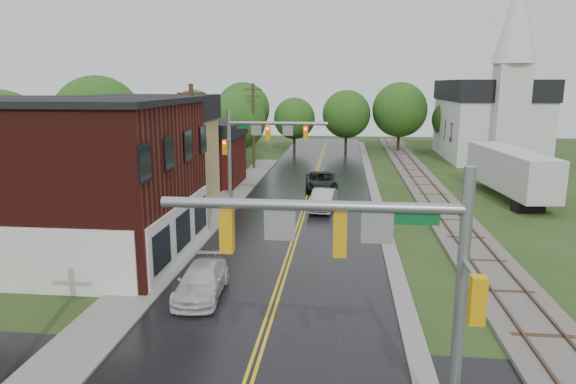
% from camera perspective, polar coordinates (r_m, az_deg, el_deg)
% --- Properties ---
extents(main_road, '(10.00, 90.00, 0.02)m').
position_cam_1_polar(main_road, '(40.85, 2.22, -0.77)').
color(main_road, black).
rests_on(main_road, ground).
extents(curb_right, '(0.80, 70.00, 0.12)m').
position_cam_1_polar(curb_right, '(45.72, 9.43, 0.45)').
color(curb_right, gray).
rests_on(curb_right, ground).
extents(sidewalk_left, '(2.40, 50.00, 0.12)m').
position_cam_1_polar(sidewalk_left, '(37.00, -7.97, -2.23)').
color(sidewalk_left, gray).
rests_on(sidewalk_left, ground).
extents(brick_building, '(14.30, 10.30, 8.30)m').
position_cam_1_polar(brick_building, '(29.47, -25.03, 1.35)').
color(brick_building, '#44130E').
rests_on(brick_building, ground).
extents(yellow_house, '(8.00, 7.00, 6.40)m').
position_cam_1_polar(yellow_house, '(38.74, -14.66, 2.96)').
color(yellow_house, tan).
rests_on(yellow_house, ground).
extents(darkred_building, '(7.00, 6.00, 4.40)m').
position_cam_1_polar(darkred_building, '(47.02, -9.59, 3.49)').
color(darkred_building, '#3F0F0C').
rests_on(darkred_building, ground).
extents(church, '(10.40, 18.40, 20.00)m').
position_cam_1_polar(church, '(65.85, 21.66, 8.39)').
color(church, silver).
rests_on(church, ground).
extents(railroad, '(3.20, 80.00, 0.30)m').
position_cam_1_polar(railroad, '(46.19, 15.14, 0.45)').
color(railroad, '#59544C').
rests_on(railroad, ground).
extents(traffic_signal_near, '(7.34, 0.30, 7.20)m').
position_cam_1_polar(traffic_signal_near, '(12.44, 9.25, -7.19)').
color(traffic_signal_near, gray).
rests_on(traffic_signal_near, ground).
extents(traffic_signal_far, '(7.34, 0.43, 7.20)m').
position_cam_1_polar(traffic_signal_far, '(37.49, -3.38, 5.78)').
color(traffic_signal_far, gray).
rests_on(traffic_signal_far, ground).
extents(utility_pole_b, '(1.80, 0.28, 9.00)m').
position_cam_1_polar(utility_pole_b, '(33.43, -10.46, 4.41)').
color(utility_pole_b, '#382616').
rests_on(utility_pole_b, ground).
extents(utility_pole_c, '(1.80, 0.28, 9.00)m').
position_cam_1_polar(utility_pole_c, '(54.76, -3.86, 7.47)').
color(utility_pole_c, '#382616').
rests_on(utility_pole_c, ground).
extents(tree_left_a, '(6.80, 6.80, 8.67)m').
position_cam_1_polar(tree_left_a, '(39.08, -29.25, 4.74)').
color(tree_left_a, black).
rests_on(tree_left_a, ground).
extents(tree_left_b, '(7.60, 7.60, 9.69)m').
position_cam_1_polar(tree_left_b, '(46.58, -20.20, 7.20)').
color(tree_left_b, black).
rests_on(tree_left_b, ground).
extents(tree_left_c, '(6.00, 6.00, 7.65)m').
position_cam_1_polar(tree_left_c, '(52.54, -12.29, 6.80)').
color(tree_left_c, black).
rests_on(tree_left_c, ground).
extents(tree_left_e, '(6.40, 6.40, 8.16)m').
position_cam_1_polar(tree_left_e, '(56.99, -5.57, 7.71)').
color(tree_left_e, black).
rests_on(tree_left_e, ground).
extents(suv_dark, '(3.06, 5.83, 1.57)m').
position_cam_1_polar(suv_dark, '(43.86, 3.70, 1.15)').
color(suv_dark, black).
rests_on(suv_dark, ground).
extents(sedan_silver, '(2.05, 4.66, 1.49)m').
position_cam_1_polar(sedan_silver, '(37.13, 3.93, -0.91)').
color(sedan_silver, '#B7B7BC').
rests_on(sedan_silver, ground).
extents(pickup_white, '(2.09, 4.66, 1.32)m').
position_cam_1_polar(pickup_white, '(22.73, -9.56, -9.76)').
color(pickup_white, silver).
rests_on(pickup_white, ground).
extents(semi_trailer, '(3.89, 12.52, 3.88)m').
position_cam_1_polar(semi_trailer, '(44.27, 23.46, 2.27)').
color(semi_trailer, black).
rests_on(semi_trailer, ground).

